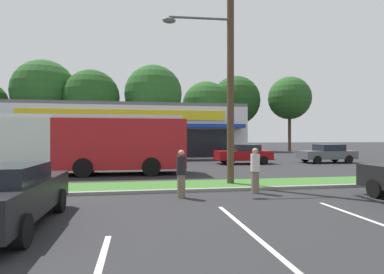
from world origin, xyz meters
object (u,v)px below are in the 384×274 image
at_px(car_3, 244,154).
at_px(pedestrian_near_bench, 181,174).
at_px(pedestrian_by_pole, 255,170).
at_px(car_4, 327,153).
at_px(city_bus, 69,143).
at_px(utility_pole, 227,62).
at_px(car_2, 4,195).

relative_size(car_3, pedestrian_near_bench, 2.61).
bearing_deg(car_3, pedestrian_by_pole, 72.60).
bearing_deg(car_3, car_4, 178.50).
bearing_deg(city_bus, pedestrian_by_pole, 139.26).
relative_size(city_bus, pedestrian_by_pole, 7.61).
relative_size(city_bus, pedestrian_near_bench, 7.78).
height_order(car_3, pedestrian_by_pole, pedestrian_by_pole).
bearing_deg(pedestrian_by_pole, utility_pole, -145.93).
distance_m(utility_pole, pedestrian_by_pole, 4.80).
relative_size(car_2, car_3, 1.09).
bearing_deg(car_3, car_2, 54.75).
xyz_separation_m(utility_pole, car_3, (4.42, 10.56, -4.47)).
bearing_deg(car_2, pedestrian_by_pole, -65.24).
bearing_deg(pedestrian_near_bench, car_4, 58.37).
distance_m(city_bus, pedestrian_near_bench, 9.04).
relative_size(car_2, pedestrian_by_pole, 2.77).
height_order(utility_pole, car_2, utility_pole).
xyz_separation_m(city_bus, pedestrian_by_pole, (7.95, -6.98, -0.93)).
bearing_deg(city_bus, utility_pole, 145.77).
height_order(car_2, car_3, car_3).
distance_m(city_bus, car_4, 19.56).
height_order(car_2, pedestrian_by_pole, pedestrian_by_pole).
relative_size(car_2, car_4, 1.06).
xyz_separation_m(pedestrian_near_bench, pedestrian_by_pole, (2.81, 0.39, 0.02)).
bearing_deg(utility_pole, car_4, 42.27).
bearing_deg(car_2, pedestrian_near_bench, -56.37).
bearing_deg(utility_pole, pedestrian_near_bench, -135.56).
distance_m(car_4, pedestrian_near_bench, 18.60).
bearing_deg(city_bus, car_3, -154.88).
xyz_separation_m(car_2, car_4, (18.10, 15.54, -0.00)).
relative_size(utility_pole, pedestrian_by_pole, 5.89).
xyz_separation_m(utility_pole, pedestrian_by_pole, (0.54, -1.83, -4.41)).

